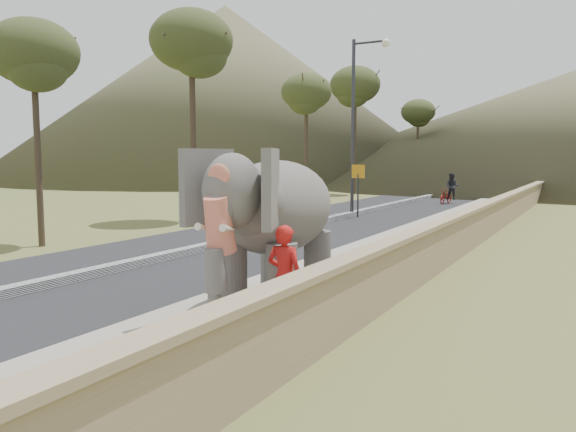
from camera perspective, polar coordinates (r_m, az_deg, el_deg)
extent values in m
plane|color=olive|center=(7.99, -12.36, -14.19)|extent=(160.00, 160.00, 0.00)
cube|color=black|center=(18.73, -3.53, -2.37)|extent=(7.00, 120.00, 0.03)
cube|color=black|center=(18.71, -3.54, -2.08)|extent=(0.35, 120.00, 0.22)
cube|color=#9E9687|center=(16.59, 11.19, -3.35)|extent=(3.00, 120.00, 0.15)
cube|color=tan|center=(16.09, 16.82, -2.07)|extent=(0.30, 120.00, 1.10)
cylinder|color=#313136|center=(26.06, 6.60, 8.74)|extent=(0.16, 0.16, 8.00)
cylinder|color=#313136|center=(26.23, 8.39, 17.07)|extent=(1.60, 0.10, 0.10)
sphere|color=#FFF2CC|center=(25.97, 9.90, 16.93)|extent=(0.36, 0.36, 0.36)
cylinder|color=#2D2D33|center=(25.43, 7.12, 2.04)|extent=(0.08, 0.08, 2.00)
cube|color=orange|center=(25.38, 7.15, 4.52)|extent=(0.60, 0.05, 0.60)
cone|color=brown|center=(74.76, -6.32, 12.32)|extent=(60.00, 60.00, 22.00)
imported|color=#AE1512|center=(8.45, -0.33, -6.25)|extent=(0.58, 0.38, 1.59)
imported|color=maroon|center=(34.05, 15.76, 1.92)|extent=(0.76, 1.74, 0.89)
imported|color=black|center=(33.94, 16.33, 2.90)|extent=(0.83, 0.67, 1.58)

